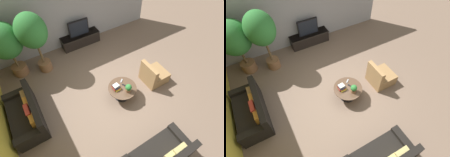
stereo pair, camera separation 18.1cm
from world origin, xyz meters
TOP-DOWN VIEW (x-y plane):
  - ground_plane at (0.00, 0.00)m, footprint 24.00×24.00m
  - back_wall_stone at (0.00, 3.26)m, footprint 7.40×0.12m
  - media_console at (0.26, 2.94)m, footprint 1.66×0.50m
  - television at (0.26, 2.94)m, footprint 0.84×0.13m
  - coffee_table at (0.24, -0.27)m, footprint 0.92×0.92m
  - couch_by_wall at (-2.63, 0.48)m, footprint 0.84×1.79m
  - armchair_wicker at (1.57, -0.28)m, footprint 0.80×0.76m
  - potted_palm_tall at (-2.36, 2.58)m, footprint 1.10×1.10m
  - potted_palm_corner at (-1.51, 2.29)m, footprint 0.97×0.97m
  - potted_plant_tabletop at (0.32, -0.47)m, footprint 0.20×0.20m
  - book_stack at (0.05, -0.19)m, footprint 0.24×0.29m
  - remote_black at (0.34, -0.23)m, footprint 0.10×0.16m
  - remote_silver at (0.37, -0.03)m, footprint 0.15×0.13m

SIDE VIEW (x-z plane):
  - ground_plane at x=0.00m, z-range 0.00..0.00m
  - media_console at x=0.26m, z-range 0.01..0.49m
  - armchair_wicker at x=1.57m, z-range -0.16..0.70m
  - couch_by_wall at x=-2.63m, z-range -0.13..0.71m
  - coffee_table at x=0.24m, z-range 0.09..0.55m
  - remote_black at x=0.34m, z-range 0.46..0.48m
  - remote_silver at x=0.37m, z-range 0.46..0.48m
  - book_stack at x=0.05m, z-range 0.45..0.62m
  - potted_plant_tabletop at x=0.32m, z-range 0.47..0.76m
  - television at x=0.26m, z-range 0.48..1.15m
  - potted_palm_tall at x=-2.36m, z-range 0.36..2.46m
  - back_wall_stone at x=0.00m, z-range 0.00..3.00m
  - potted_palm_corner at x=-1.51m, z-range 0.45..2.77m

